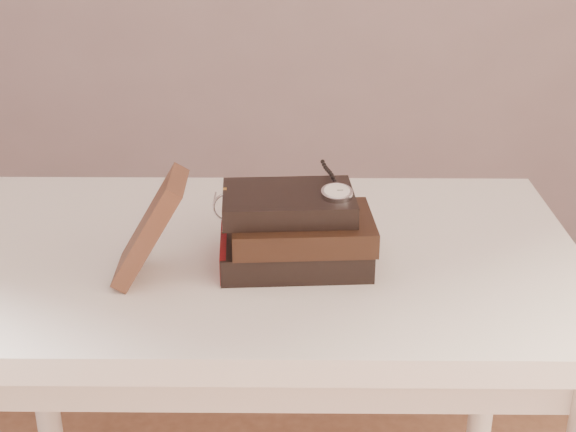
{
  "coord_description": "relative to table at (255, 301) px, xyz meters",
  "views": [
    {
      "loc": [
        0.06,
        -0.76,
        1.3
      ],
      "look_at": [
        0.05,
        0.3,
        0.82
      ],
      "focal_mm": 50.11,
      "sensor_mm": 36.0,
      "label": 1
    }
  ],
  "objects": [
    {
      "name": "table",
      "position": [
        0.0,
        0.0,
        0.0
      ],
      "size": [
        1.0,
        0.6,
        0.75
      ],
      "color": "white",
      "rests_on": "ground"
    },
    {
      "name": "journal",
      "position": [
        -0.14,
        -0.09,
        0.17
      ],
      "size": [
        0.11,
        0.11,
        0.16
      ],
      "primitive_type": "cube",
      "rotation": [
        0.0,
        0.54,
        0.03
      ],
      "color": "#3E2218",
      "rests_on": "table"
    },
    {
      "name": "book_stack",
      "position": [
        0.06,
        -0.05,
        0.14
      ],
      "size": [
        0.23,
        0.16,
        0.11
      ],
      "color": "black",
      "rests_on": "table"
    },
    {
      "name": "pocket_watch",
      "position": [
        0.12,
        -0.05,
        0.21
      ],
      "size": [
        0.05,
        0.15,
        0.02
      ],
      "color": "silver",
      "rests_on": "book_stack"
    },
    {
      "name": "eyeglasses",
      "position": [
        -0.02,
        0.02,
        0.15
      ],
      "size": [
        0.1,
        0.11,
        0.04
      ],
      "color": "silver",
      "rests_on": "book_stack"
    }
  ]
}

